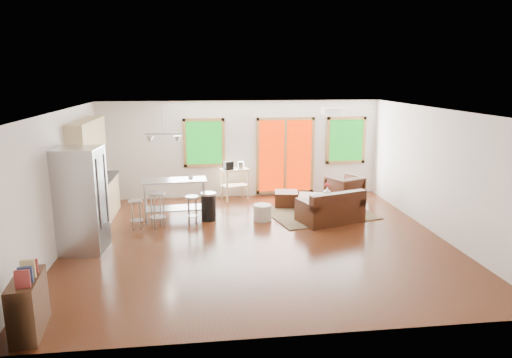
{
  "coord_description": "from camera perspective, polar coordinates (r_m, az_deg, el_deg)",
  "views": [
    {
      "loc": [
        -1.11,
        -8.64,
        3.26
      ],
      "look_at": [
        0.0,
        0.3,
        1.2
      ],
      "focal_mm": 32.0,
      "sensor_mm": 36.0,
      "label": 1
    }
  ],
  "objects": [
    {
      "name": "pouf",
      "position": [
        10.47,
        0.81,
        -4.21
      ],
      "size": [
        0.47,
        0.47,
        0.37
      ],
      "primitive_type": "cylinder",
      "rotation": [
        0.0,
        0.0,
        0.13
      ],
      "color": "beige",
      "rests_on": "floor"
    },
    {
      "name": "refrigerator",
      "position": [
        9.09,
        -20.93,
        -2.47
      ],
      "size": [
        0.86,
        0.83,
        1.97
      ],
      "rotation": [
        0.0,
        0.0,
        -0.08
      ],
      "color": "#B7BABC",
      "rests_on": "floor"
    },
    {
      "name": "ceiling_flush",
      "position": [
        9.65,
        9.34,
        8.38
      ],
      "size": [
        0.35,
        0.35,
        0.12
      ],
      "primitive_type": "cube",
      "color": "white",
      "rests_on": "ceiling"
    },
    {
      "name": "book",
      "position": [
        11.34,
        10.41,
        -1.15
      ],
      "size": [
        0.23,
        0.06,
        0.31
      ],
      "primitive_type": "imported",
      "rotation": [
        0.0,
        0.0,
        -0.14
      ],
      "color": "maroon",
      "rests_on": "coffee_table"
    },
    {
      "name": "pendant_light",
      "position": [
        10.26,
        -11.48,
        4.99
      ],
      "size": [
        0.8,
        0.18,
        0.79
      ],
      "color": "gray",
      "rests_on": "ceiling"
    },
    {
      "name": "trash_can",
      "position": [
        10.5,
        -5.95,
        -3.41
      ],
      "size": [
        0.45,
        0.45,
        0.65
      ],
      "rotation": [
        0.0,
        0.0,
        -0.36
      ],
      "color": "black",
      "rests_on": "floor"
    },
    {
      "name": "cup",
      "position": [
        10.37,
        -8.16,
        0.2
      ],
      "size": [
        0.12,
        0.1,
        0.11
      ],
      "primitive_type": "imported",
      "rotation": [
        0.0,
        0.0,
        -0.09
      ],
      "color": "white",
      "rests_on": "island"
    },
    {
      "name": "cabinets",
      "position": [
        10.86,
        -19.54,
        -0.27
      ],
      "size": [
        0.64,
        2.24,
        2.3
      ],
      "color": "tan",
      "rests_on": "floor"
    },
    {
      "name": "island",
      "position": [
        10.64,
        -10.14,
        -1.59
      ],
      "size": [
        1.5,
        0.68,
        0.92
      ],
      "rotation": [
        0.0,
        0.0,
        0.07
      ],
      "color": "#B7BABC",
      "rests_on": "floor"
    },
    {
      "name": "ceiling",
      "position": [
        8.73,
        0.25,
        8.62
      ],
      "size": [
        7.5,
        7.0,
        0.02
      ],
      "primitive_type": "cube",
      "color": "white",
      "rests_on": "ground"
    },
    {
      "name": "coffee_table",
      "position": [
        11.07,
        8.16,
        -2.38
      ],
      "size": [
        1.21,
        0.91,
        0.43
      ],
      "rotation": [
        0.0,
        0.0,
        -0.27
      ],
      "color": "#341F11",
      "rests_on": "floor"
    },
    {
      "name": "loveseat",
      "position": [
        10.45,
        9.36,
        -3.78
      ],
      "size": [
        1.58,
        1.2,
        0.75
      ],
      "rotation": [
        0.0,
        0.0,
        0.32
      ],
      "color": "black",
      "rests_on": "floor"
    },
    {
      "name": "left_wall",
      "position": [
        9.24,
        -23.56,
        -0.45
      ],
      "size": [
        0.02,
        7.0,
        2.6
      ],
      "primitive_type": "cube",
      "color": "silver",
      "rests_on": "ground"
    },
    {
      "name": "french_doors",
      "position": [
        12.5,
        3.68,
        2.91
      ],
      "size": [
        1.6,
        0.05,
        2.1
      ],
      "color": "#A31A00",
      "rests_on": "back_wall"
    },
    {
      "name": "rug",
      "position": [
        11.12,
        7.88,
        -4.23
      ],
      "size": [
        2.73,
        2.32,
        0.02
      ],
      "primitive_type": "cube",
      "rotation": [
        0.0,
        0.0,
        0.23
      ],
      "color": "#3C5234",
      "rests_on": "floor"
    },
    {
      "name": "kitchen_cart",
      "position": [
        12.04,
        -2.76,
        0.71
      ],
      "size": [
        0.8,
        0.64,
        1.06
      ],
      "rotation": [
        0.0,
        0.0,
        0.32
      ],
      "color": "tan",
      "rests_on": "floor"
    },
    {
      "name": "floor",
      "position": [
        9.3,
        0.23,
        -7.7
      ],
      "size": [
        7.5,
        7.0,
        0.02
      ],
      "primitive_type": "cube",
      "color": "#34160A",
      "rests_on": "ground"
    },
    {
      "name": "armchair",
      "position": [
        12.03,
        10.96,
        -1.12
      ],
      "size": [
        1.01,
        0.98,
        0.8
      ],
      "primitive_type": "imported",
      "rotation": [
        0.0,
        0.0,
        3.58
      ],
      "color": "black",
      "rests_on": "floor"
    },
    {
      "name": "ottoman",
      "position": [
        11.6,
        3.79,
        -2.5
      ],
      "size": [
        0.66,
        0.66,
        0.38
      ],
      "primitive_type": "cube",
      "rotation": [
        0.0,
        0.0,
        -0.17
      ],
      "color": "black",
      "rests_on": "floor"
    },
    {
      "name": "front_wall",
      "position": [
        5.6,
        4.86,
        -7.64
      ],
      "size": [
        7.5,
        0.02,
        2.6
      ],
      "primitive_type": "cube",
      "color": "silver",
      "rests_on": "ground"
    },
    {
      "name": "bookshelf",
      "position": [
        6.71,
        -26.58,
        -13.85
      ],
      "size": [
        0.43,
        0.88,
        1.0
      ],
      "rotation": [
        0.0,
        0.0,
        0.12
      ],
      "color": "#341F11",
      "rests_on": "floor"
    },
    {
      "name": "back_wall",
      "position": [
        12.35,
        -1.84,
        3.74
      ],
      "size": [
        7.5,
        0.02,
        2.6
      ],
      "primitive_type": "cube",
      "color": "silver",
      "rests_on": "ground"
    },
    {
      "name": "right_wall",
      "position": [
        10.11,
        21.89,
        0.76
      ],
      "size": [
        0.02,
        7.0,
        2.6
      ],
      "primitive_type": "cube",
      "color": "silver",
      "rests_on": "ground"
    },
    {
      "name": "window_left",
      "position": [
        12.22,
        -6.51,
        4.52
      ],
      "size": [
        1.1,
        0.05,
        1.3
      ],
      "color": "#0B4F10",
      "rests_on": "back_wall"
    },
    {
      "name": "bar_stool_b",
      "position": [
        10.07,
        -12.27,
        -2.76
      ],
      "size": [
        0.5,
        0.5,
        0.8
      ],
      "rotation": [
        0.0,
        0.0,
        0.42
      ],
      "color": "#B7BABC",
      "rests_on": "floor"
    },
    {
      "name": "bar_stool_c",
      "position": [
        10.24,
        -7.98,
        -3.03
      ],
      "size": [
        0.35,
        0.35,
        0.64
      ],
      "rotation": [
        0.0,
        0.0,
        0.16
      ],
      "color": "#B7BABC",
      "rests_on": "floor"
    },
    {
      "name": "vase",
      "position": [
        11.26,
        8.88,
        -1.41
      ],
      "size": [
        0.23,
        0.23,
        0.3
      ],
      "rotation": [
        0.0,
        0.0,
        -0.34
      ],
      "color": "silver",
      "rests_on": "coffee_table"
    },
    {
      "name": "window_right",
      "position": [
        12.87,
        11.19,
        4.77
      ],
      "size": [
        1.1,
        0.05,
        1.3
      ],
      "color": "#0B4F10",
      "rests_on": "back_wall"
    },
    {
      "name": "bar_stool_a",
      "position": [
        10.13,
        -14.79,
        -3.48
      ],
      "size": [
        0.36,
        0.36,
        0.64
      ],
      "rotation": [
        0.0,
        0.0,
        0.22
      ],
      "color": "#B7BABC",
      "rests_on": "floor"
    }
  ]
}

